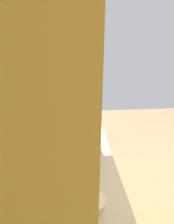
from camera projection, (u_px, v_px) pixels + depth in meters
wall_back at (33, 105)px, 1.69m from camera, size 3.87×0.12×2.57m
counter_run at (77, 209)px, 1.63m from camera, size 2.86×0.65×0.91m
upper_cabinets at (48, 44)px, 1.10m from camera, size 2.01×0.33×0.63m
oven_range at (75, 122)px, 3.26m from camera, size 0.71×0.67×1.09m
microwave at (73, 135)px, 1.64m from camera, size 0.49×0.41×0.30m
bowl at (93, 202)px, 1.12m from camera, size 0.15×0.15×0.04m
kettle at (81, 107)px, 2.48m from camera, size 0.16×0.11×0.18m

